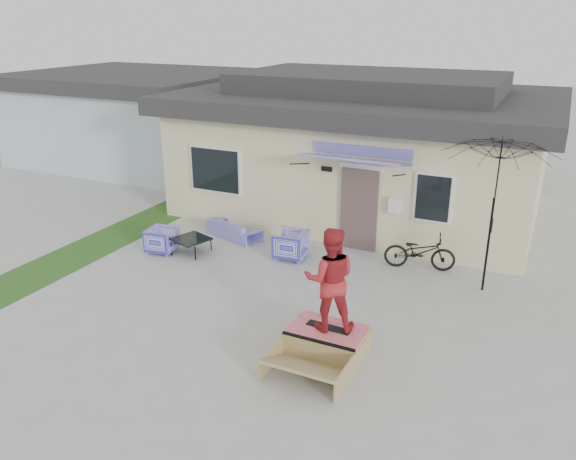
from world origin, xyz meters
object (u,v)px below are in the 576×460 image
at_px(skateboard, 329,327).
at_px(bicycle, 420,248).
at_px(coffee_table, 191,245).
at_px(armchair_left, 162,239).
at_px(loveseat, 234,226).
at_px(patio_umbrella, 492,214).
at_px(armchair_right, 291,243).
at_px(skater, 330,278).
at_px(skate_ramp, 327,340).

bearing_deg(skateboard, bicycle, 84.33).
bearing_deg(coffee_table, armchair_left, -159.44).
distance_m(loveseat, patio_umbrella, 6.66).
relative_size(armchair_left, bicycle, 0.43).
bearing_deg(armchair_right, bicycle, 98.28).
xyz_separation_m(armchair_left, skater, (5.46, -2.42, 1.08)).
distance_m(loveseat, skate_ramp, 5.98).
xyz_separation_m(loveseat, skater, (4.34, -4.07, 1.11)).
xyz_separation_m(loveseat, armchair_left, (-1.13, -1.65, 0.04)).
xyz_separation_m(coffee_table, skater, (4.77, -2.68, 1.23)).
bearing_deg(skateboard, loveseat, 139.63).
height_order(armchair_left, skateboard, armchair_left).
height_order(armchair_right, skateboard, armchair_right).
relative_size(loveseat, skate_ramp, 0.91).
relative_size(skate_ramp, skateboard, 2.18).
relative_size(armchair_left, patio_umbrella, 0.28).
height_order(armchair_right, skate_ramp, armchair_right).
bearing_deg(loveseat, coffee_table, 90.78).
height_order(coffee_table, skate_ramp, skate_ramp).
bearing_deg(skateboard, coffee_table, 153.44).
bearing_deg(patio_umbrella, skate_ramp, -120.06).
bearing_deg(loveseat, skateboard, 154.85).
xyz_separation_m(skate_ramp, skateboard, (0.00, 0.04, 0.25)).
bearing_deg(coffee_table, skateboard, -29.37).
height_order(armchair_left, bicycle, bicycle).
xyz_separation_m(armchair_left, armchair_right, (3.09, 1.03, 0.03)).
xyz_separation_m(loveseat, skateboard, (4.34, -4.07, 0.15)).
bearing_deg(coffee_table, bicycle, 15.63).
distance_m(coffee_table, skateboard, 5.48).
bearing_deg(patio_umbrella, loveseat, 176.52).
bearing_deg(loveseat, armchair_right, -179.31).
height_order(coffee_table, bicycle, bicycle).
xyz_separation_m(loveseat, coffee_table, (-0.43, -1.39, -0.12)).
distance_m(loveseat, bicycle, 4.97).
relative_size(loveseat, bicycle, 0.98).
bearing_deg(armchair_right, skateboard, 29.02).
xyz_separation_m(coffee_table, skateboard, (4.77, -2.68, 0.27)).
relative_size(armchair_right, skater, 0.41).
bearing_deg(armchair_left, skate_ramp, -122.46).
height_order(bicycle, skater, skater).
bearing_deg(coffee_table, patio_umbrella, 8.15).
height_order(patio_umbrella, skateboard, patio_umbrella).
xyz_separation_m(armchair_right, coffee_table, (-2.39, -0.77, -0.19)).
relative_size(armchair_left, coffee_table, 0.89).
relative_size(armchair_right, skate_ramp, 0.43).
height_order(loveseat, skateboard, loveseat).
distance_m(patio_umbrella, skateboard, 4.45).
xyz_separation_m(armchair_right, skateboard, (2.38, -3.46, 0.09)).
height_order(loveseat, coffee_table, loveseat).
bearing_deg(armchair_left, skateboard, -122.07).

